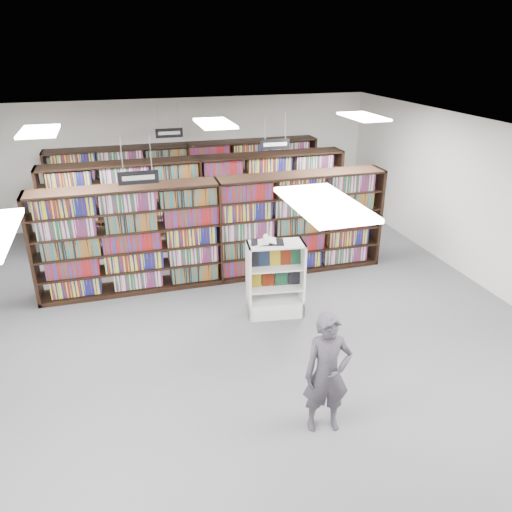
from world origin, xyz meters
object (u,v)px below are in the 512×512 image
object	(u,v)px
bookshelf_row_near	(218,231)
shopper	(327,374)
open_book	(267,241)
endcap_display	(275,290)

from	to	relation	value
bookshelf_row_near	shopper	world-z (taller)	bookshelf_row_near
open_book	shopper	world-z (taller)	shopper
open_book	bookshelf_row_near	bearing A→B (deg)	122.23
shopper	bookshelf_row_near	bearing A→B (deg)	103.29
open_book	shopper	xyz separation A→B (m)	(-0.14, -2.96, -0.60)
endcap_display	bookshelf_row_near	bearing A→B (deg)	118.90
bookshelf_row_near	shopper	distance (m)	4.60
endcap_display	shopper	xyz separation A→B (m)	(-0.29, -2.93, 0.35)
endcap_display	open_book	bearing A→B (deg)	175.57
bookshelf_row_near	open_book	size ratio (longest dim) A/B	11.25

